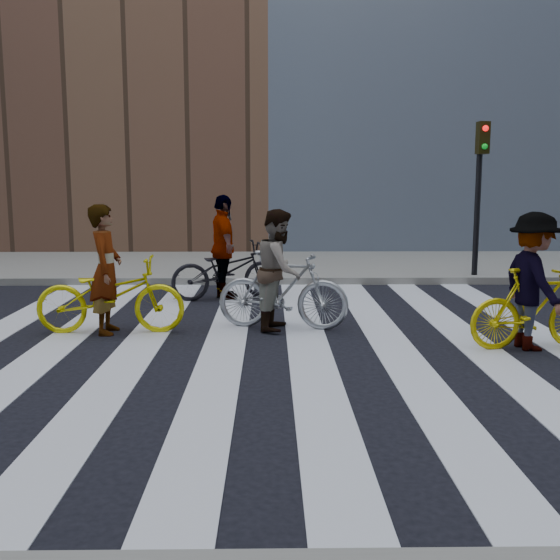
{
  "coord_description": "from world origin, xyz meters",
  "views": [
    {
      "loc": [
        0.06,
        -8.33,
        2.16
      ],
      "look_at": [
        0.18,
        0.3,
        0.83
      ],
      "focal_mm": 42.0,
      "sensor_mm": 36.0,
      "label": 1
    }
  ],
  "objects_px": {
    "bike_yellow_right": "(535,308)",
    "bike_dark_rear": "(227,270)",
    "traffic_signal": "(480,174)",
    "bike_yellow_left": "(110,295)",
    "rider_left": "(106,269)",
    "bike_silver_mid": "(283,290)",
    "rider_right": "(533,281)",
    "rider_rear": "(224,248)",
    "rider_mid": "(279,270)"
  },
  "relations": [
    {
      "from": "traffic_signal",
      "to": "rider_rear",
      "type": "distance_m",
      "value": 5.69
    },
    {
      "from": "bike_yellow_right",
      "to": "rider_right",
      "type": "bearing_deg",
      "value": 81.99
    },
    {
      "from": "bike_silver_mid",
      "to": "rider_right",
      "type": "height_order",
      "value": "rider_right"
    },
    {
      "from": "rider_mid",
      "to": "rider_right",
      "type": "height_order",
      "value": "rider_right"
    },
    {
      "from": "bike_yellow_left",
      "to": "bike_dark_rear",
      "type": "distance_m",
      "value": 3.01
    },
    {
      "from": "traffic_signal",
      "to": "bike_dark_rear",
      "type": "xyz_separation_m",
      "value": [
        -5.14,
        -1.9,
        -1.75
      ]
    },
    {
      "from": "rider_right",
      "to": "rider_rear",
      "type": "distance_m",
      "value": 5.51
    },
    {
      "from": "rider_mid",
      "to": "rider_rear",
      "type": "height_order",
      "value": "rider_rear"
    },
    {
      "from": "bike_silver_mid",
      "to": "rider_mid",
      "type": "xyz_separation_m",
      "value": [
        -0.05,
        0.0,
        0.3
      ]
    },
    {
      "from": "bike_silver_mid",
      "to": "bike_yellow_right",
      "type": "xyz_separation_m",
      "value": [
        3.21,
        -1.18,
        -0.05
      ]
    },
    {
      "from": "bike_dark_rear",
      "to": "bike_silver_mid",
      "type": "bearing_deg",
      "value": -173.9
    },
    {
      "from": "bike_silver_mid",
      "to": "bike_dark_rear",
      "type": "bearing_deg",
      "value": 33.29
    },
    {
      "from": "bike_yellow_left",
      "to": "rider_right",
      "type": "distance_m",
      "value": 5.69
    },
    {
      "from": "bike_dark_rear",
      "to": "rider_mid",
      "type": "bearing_deg",
      "value": -174.93
    },
    {
      "from": "rider_mid",
      "to": "rider_rear",
      "type": "distance_m",
      "value": 2.59
    },
    {
      "from": "bike_yellow_left",
      "to": "bike_yellow_right",
      "type": "relative_size",
      "value": 1.18
    },
    {
      "from": "bike_yellow_left",
      "to": "rider_rear",
      "type": "height_order",
      "value": "rider_rear"
    },
    {
      "from": "traffic_signal",
      "to": "bike_yellow_right",
      "type": "xyz_separation_m",
      "value": [
        -0.96,
        -5.49,
        -1.75
      ]
    },
    {
      "from": "bike_yellow_right",
      "to": "bike_dark_rear",
      "type": "bearing_deg",
      "value": 41.42
    },
    {
      "from": "traffic_signal",
      "to": "rider_rear",
      "type": "bearing_deg",
      "value": -159.86
    },
    {
      "from": "bike_yellow_left",
      "to": "rider_left",
      "type": "bearing_deg",
      "value": 88.03
    },
    {
      "from": "traffic_signal",
      "to": "bike_silver_mid",
      "type": "distance_m",
      "value": 6.23
    },
    {
      "from": "bike_yellow_right",
      "to": "rider_mid",
      "type": "bearing_deg",
      "value": 62.09
    },
    {
      "from": "bike_yellow_left",
      "to": "rider_left",
      "type": "relative_size",
      "value": 1.14
    },
    {
      "from": "bike_yellow_right",
      "to": "rider_rear",
      "type": "height_order",
      "value": "rider_rear"
    },
    {
      "from": "traffic_signal",
      "to": "bike_dark_rear",
      "type": "bearing_deg",
      "value": -159.68
    },
    {
      "from": "bike_silver_mid",
      "to": "bike_dark_rear",
      "type": "distance_m",
      "value": 2.59
    },
    {
      "from": "bike_yellow_left",
      "to": "bike_yellow_right",
      "type": "height_order",
      "value": "bike_yellow_left"
    },
    {
      "from": "bike_yellow_right",
      "to": "bike_dark_rear",
      "type": "height_order",
      "value": "bike_dark_rear"
    },
    {
      "from": "bike_dark_rear",
      "to": "bike_yellow_left",
      "type": "bearing_deg",
      "value": 134.92
    },
    {
      "from": "traffic_signal",
      "to": "rider_right",
      "type": "height_order",
      "value": "traffic_signal"
    },
    {
      "from": "rider_left",
      "to": "traffic_signal",
      "type": "bearing_deg",
      "value": -57.71
    },
    {
      "from": "bike_yellow_left",
      "to": "rider_left",
      "type": "height_order",
      "value": "rider_left"
    },
    {
      "from": "bike_silver_mid",
      "to": "bike_dark_rear",
      "type": "xyz_separation_m",
      "value": [
        -0.97,
        2.4,
        -0.05
      ]
    },
    {
      "from": "bike_yellow_right",
      "to": "bike_dark_rear",
      "type": "relative_size",
      "value": 0.87
    },
    {
      "from": "traffic_signal",
      "to": "rider_left",
      "type": "distance_m",
      "value": 8.17
    },
    {
      "from": "traffic_signal",
      "to": "bike_yellow_left",
      "type": "xyz_separation_m",
      "value": [
        -6.61,
        -4.53,
        -1.74
      ]
    },
    {
      "from": "bike_yellow_left",
      "to": "rider_right",
      "type": "relative_size",
      "value": 1.18
    },
    {
      "from": "rider_rear",
      "to": "bike_yellow_right",
      "type": "bearing_deg",
      "value": -146.21
    },
    {
      "from": "bike_yellow_left",
      "to": "traffic_signal",
      "type": "bearing_deg",
      "value": -57.5
    },
    {
      "from": "bike_yellow_left",
      "to": "rider_mid",
      "type": "height_order",
      "value": "rider_mid"
    },
    {
      "from": "rider_right",
      "to": "rider_rear",
      "type": "bearing_deg",
      "value": 41.42
    },
    {
      "from": "bike_silver_mid",
      "to": "rider_left",
      "type": "bearing_deg",
      "value": 106.4
    },
    {
      "from": "rider_right",
      "to": "bike_silver_mid",
      "type": "bearing_deg",
      "value": 61.51
    },
    {
      "from": "rider_mid",
      "to": "rider_rear",
      "type": "relative_size",
      "value": 0.92
    },
    {
      "from": "bike_dark_rear",
      "to": "bike_yellow_right",
      "type": "bearing_deg",
      "value": -146.54
    },
    {
      "from": "rider_right",
      "to": "bike_yellow_right",
      "type": "bearing_deg",
      "value": -98.01
    },
    {
      "from": "rider_mid",
      "to": "rider_right",
      "type": "distance_m",
      "value": 3.42
    },
    {
      "from": "bike_dark_rear",
      "to": "rider_right",
      "type": "height_order",
      "value": "rider_right"
    },
    {
      "from": "rider_mid",
      "to": "rider_left",
      "type": "bearing_deg",
      "value": 106.51
    }
  ]
}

